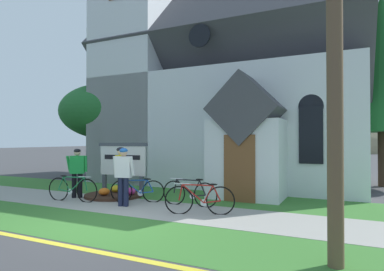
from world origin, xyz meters
TOP-DOWN VIEW (x-y plane):
  - ground at (0.00, 4.00)m, footprint 140.00×140.00m
  - sidewalk_slab at (-0.02, 1.84)m, footprint 32.00×2.14m
  - grass_verge at (-0.02, -0.32)m, footprint 32.00×2.18m
  - church_lawn at (-0.02, 4.17)m, footprint 24.00×2.52m
  - curb_paint_stripe at (-0.02, -1.56)m, footprint 28.00×0.16m
  - church_building at (-0.56, 9.30)m, footprint 12.01×10.39m
  - church_sign at (-2.09, 3.37)m, footprint 1.98×0.23m
  - flower_bed at (-2.07, 2.90)m, footprint 1.94×1.94m
  - bicycle_green at (1.62, 1.77)m, footprint 1.73×0.69m
  - bicycle_red at (-0.81, 2.45)m, footprint 1.60×0.66m
  - bicycle_black at (-2.73, 1.66)m, footprint 1.80×0.28m
  - bicycle_yellow at (0.91, 2.63)m, footprint 1.75×0.08m
  - cyclist_in_orange_jersey at (-3.06, 2.19)m, footprint 0.59×0.45m
  - cyclist_in_yellow_jersey at (-1.30, 2.25)m, footprint 0.38×0.74m
  - cyclist_in_green_jersey at (-0.80, 1.73)m, footprint 0.67×0.31m
  - roadside_conifer at (6.44, 9.69)m, footprint 3.35×3.35m
  - yard_deciduous_tree at (-6.21, 7.43)m, footprint 4.81×4.81m
  - distant_hill at (-2.25, 64.76)m, footprint 75.35×42.82m

SIDE VIEW (x-z plane):
  - ground at x=0.00m, z-range 0.00..0.00m
  - distant_hill at x=-2.25m, z-range -8.26..8.26m
  - curb_paint_stripe at x=-0.02m, z-range 0.00..0.01m
  - grass_verge at x=-0.02m, z-range 0.00..0.01m
  - church_lawn at x=-0.02m, z-range 0.00..0.01m
  - sidewalk_slab at x=-0.02m, z-range 0.00..0.01m
  - flower_bed at x=-2.07m, z-range -0.09..0.25m
  - bicycle_red at x=-0.81m, z-range -0.02..0.74m
  - bicycle_yellow at x=0.91m, z-range -0.04..0.80m
  - bicycle_black at x=-2.73m, z-range -0.03..0.81m
  - bicycle_green at x=1.62m, z-range -0.02..0.80m
  - cyclist_in_orange_jersey at x=-3.06m, z-range 0.14..1.78m
  - cyclist_in_green_jersey at x=-0.80m, z-range 0.15..1.85m
  - cyclist_in_yellow_jersey at x=-1.30m, z-range 0.15..1.86m
  - church_sign at x=-2.09m, z-range 0.28..2.12m
  - yard_deciduous_tree at x=-6.21m, z-range 0.98..5.82m
  - church_building at x=-0.56m, z-range -1.92..11.31m
  - roadside_conifer at x=6.44m, z-range 1.12..9.26m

